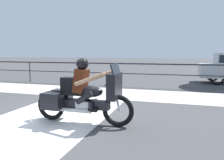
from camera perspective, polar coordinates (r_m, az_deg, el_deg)
name	(u,v)px	position (r m, az deg, el deg)	size (l,w,h in m)	color
ground_plane	(60,115)	(6.18, -13.48, -8.76)	(120.00, 120.00, 0.00)	#424244
sidewalk_band	(102,93)	(9.19, -2.72, -3.29)	(44.00, 2.40, 0.01)	#B7B2A8
crosswalk_band	(53,116)	(6.06, -15.15, -9.10)	(2.77, 6.00, 0.01)	silver
fence_railing	(115,68)	(11.02, 0.83, 3.21)	(36.00, 0.05, 1.16)	black
motorcycle	(82,95)	(5.21, -7.80, -3.80)	(2.47, 0.76, 1.56)	black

